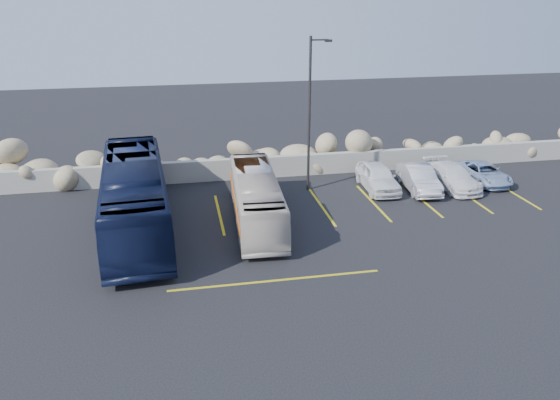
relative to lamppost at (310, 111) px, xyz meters
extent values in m
plane|color=black|center=(-2.56, -9.50, -4.30)|extent=(90.00, 90.00, 0.00)
cube|color=gray|center=(-2.56, 2.50, -3.70)|extent=(60.00, 0.40, 1.20)
cube|color=gold|center=(-5.06, -2.50, -4.29)|extent=(0.12, 5.00, 0.01)
cube|color=gold|center=(0.04, -2.50, -4.29)|extent=(0.12, 5.00, 0.01)
cube|color=gold|center=(2.74, -2.50, -4.29)|extent=(0.12, 5.00, 0.01)
cube|color=gold|center=(5.34, -2.50, -4.29)|extent=(0.12, 5.00, 0.01)
cube|color=gold|center=(7.94, -2.50, -4.29)|extent=(0.12, 5.00, 0.01)
cube|color=gold|center=(10.54, -2.50, -4.29)|extent=(0.12, 5.00, 0.01)
cube|color=gold|center=(-3.56, -9.30, -4.29)|extent=(8.00, 0.12, 0.01)
cylinder|color=#2D2B28|center=(-0.06, 0.00, -0.30)|extent=(0.14, 0.14, 8.00)
cylinder|color=#2D2B28|center=(0.39, 0.00, 3.50)|extent=(0.90, 0.08, 0.08)
cube|color=#2D2B28|center=(0.84, 0.00, 3.45)|extent=(0.35, 0.18, 0.12)
imported|color=beige|center=(-3.43, -3.73, -3.13)|extent=(2.41, 8.46, 2.33)
imported|color=black|center=(-8.83, -3.50, -2.72)|extent=(3.37, 11.43, 3.14)
imported|color=white|center=(3.64, -0.65, -3.60)|extent=(1.81, 4.13, 1.38)
imported|color=#BCBCC1|center=(5.77, -1.18, -3.64)|extent=(1.79, 4.11, 1.32)
imported|color=white|center=(7.74, -1.12, -3.68)|extent=(1.96, 4.35, 1.24)
imported|color=#889DC1|center=(9.88, -0.69, -3.76)|extent=(1.88, 3.87, 1.06)
camera|label=1|loc=(-6.81, -26.85, 5.96)|focal=35.00mm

